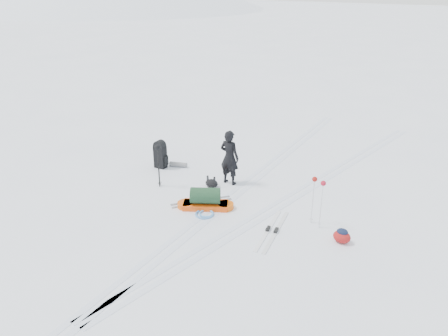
{
  "coord_description": "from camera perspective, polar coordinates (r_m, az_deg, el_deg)",
  "views": [
    {
      "loc": [
        5.72,
        -8.24,
        5.45
      ],
      "look_at": [
        -0.08,
        0.28,
        0.95
      ],
      "focal_mm": 35.0,
      "sensor_mm": 36.0,
      "label": 1
    }
  ],
  "objects": [
    {
      "name": "pulk_sled",
      "position": [
        11.23,
        -2.45,
        -4.25
      ],
      "size": [
        1.46,
        1.11,
        0.56
      ],
      "rotation": [
        0.0,
        0.0,
        0.54
      ],
      "color": "#E84B0D",
      "rests_on": "ground"
    },
    {
      "name": "ski_tracks",
      "position": [
        11.78,
        4.44,
        -4.03
      ],
      "size": [
        3.38,
        17.97,
        0.01
      ],
      "color": "silver",
      "rests_on": "ground"
    },
    {
      "name": "rope_coil",
      "position": [
        10.99,
        -2.48,
        -6.0
      ],
      "size": [
        0.58,
        0.58,
        0.06
      ],
      "rotation": [
        0.0,
        0.0,
        -0.24
      ],
      "color": "#5189C5",
      "rests_on": "ground"
    },
    {
      "name": "stuff_sack",
      "position": [
        12.35,
        -1.63,
        -2.02
      ],
      "size": [
        0.45,
        0.39,
        0.24
      ],
      "rotation": [
        0.0,
        0.0,
        0.32
      ],
      "color": "black",
      "rests_on": "ground"
    },
    {
      "name": "ground",
      "position": [
        11.42,
        -0.44,
        -4.94
      ],
      "size": [
        200.0,
        200.0,
        0.0
      ],
      "primitive_type": "plane",
      "color": "white",
      "rests_on": "ground"
    },
    {
      "name": "skier",
      "position": [
        12.32,
        0.72,
        1.39
      ],
      "size": [
        0.6,
        0.4,
        1.6
      ],
      "primitive_type": "imported",
      "rotation": [
        0.0,
        0.0,
        3.18
      ],
      "color": "black",
      "rests_on": "ground"
    },
    {
      "name": "small_daypack",
      "position": [
        10.2,
        15.15,
        -8.55
      ],
      "size": [
        0.46,
        0.39,
        0.34
      ],
      "rotation": [
        0.0,
        0.0,
        -0.24
      ],
      "color": "maroon",
      "rests_on": "ground"
    },
    {
      "name": "touring_skis_white",
      "position": [
        10.39,
        6.29,
        -8.11
      ],
      "size": [
        0.69,
        1.98,
        0.07
      ],
      "rotation": [
        0.0,
        0.0,
        -1.36
      ],
      "color": "silver",
      "rests_on": "ground"
    },
    {
      "name": "expedition_rucksack",
      "position": [
        13.65,
        -8.04,
        1.69
      ],
      "size": [
        0.89,
        0.66,
        0.89
      ],
      "rotation": [
        0.0,
        0.0,
        0.1
      ],
      "color": "black",
      "rests_on": "ground"
    },
    {
      "name": "ski_poles_silver",
      "position": [
        10.32,
        12.23,
        -2.39
      ],
      "size": [
        0.37,
        0.22,
        1.23
      ],
      "rotation": [
        0.0,
        0.0,
        -0.2
      ],
      "color": "silver",
      "rests_on": "ground"
    },
    {
      "name": "ski_poles_black",
      "position": [
        12.17,
        -8.66,
        2.01
      ],
      "size": [
        0.15,
        0.16,
        1.26
      ],
      "rotation": [
        0.0,
        0.0,
        -0.06
      ],
      "color": "black",
      "rests_on": "ground"
    },
    {
      "name": "touring_skis_grey",
      "position": [
        11.6,
        -2.97,
        -4.42
      ],
      "size": [
        1.19,
        1.42,
        0.06
      ],
      "rotation": [
        0.0,
        0.0,
        0.9
      ],
      "color": "gray",
      "rests_on": "ground"
    },
    {
      "name": "thermos_pair",
      "position": [
        12.51,
        -1.72,
        -1.64
      ],
      "size": [
        0.26,
        0.17,
        0.26
      ],
      "rotation": [
        0.0,
        0.0,
        -0.36
      ],
      "color": "#505357",
      "rests_on": "ground"
    }
  ]
}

